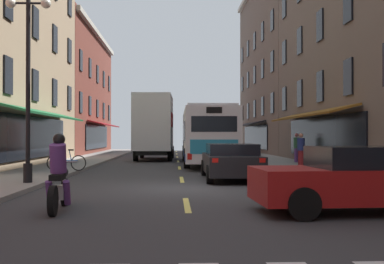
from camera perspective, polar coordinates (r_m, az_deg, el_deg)
name	(u,v)px	position (r m, az deg, el deg)	size (l,w,h in m)	color
ground_plane	(184,190)	(14.66, -1.02, -6.96)	(34.80, 80.00, 0.10)	#333335
lane_centre_dashes	(184,189)	(14.41, -1.00, -6.86)	(0.14, 73.90, 0.01)	#DBCC4C
sidewalk_right	(373,185)	(15.91, 20.87, -5.99)	(3.00, 80.00, 0.14)	gray
transit_bus	(206,136)	(27.19, 1.72, -0.43)	(2.74, 11.89, 3.13)	white
box_truck	(155,128)	(32.49, -4.49, 0.45)	(2.63, 7.64, 4.29)	#B21E19
sedan_near	(231,161)	(17.69, 4.67, -3.46)	(2.04, 4.76, 1.32)	black
sedan_mid	(369,178)	(10.70, 20.40, -5.22)	(4.80, 2.19, 1.38)	maroon
motorcycle_rider	(59,178)	(10.59, -15.62, -5.30)	(0.62, 2.07, 1.66)	black
bicycle_near	(66,162)	(20.91, -14.79, -3.51)	(1.71, 0.48, 0.91)	black
pedestrian_mid	(301,150)	(23.33, 12.91, -2.08)	(0.36, 0.36, 1.60)	maroon
pedestrian_far	(297,147)	(27.51, 12.42, -1.81)	(0.36, 0.36, 1.63)	#66387F
street_lamp_twin	(28,81)	(15.97, -19.01, 5.82)	(1.42, 0.32, 5.83)	black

